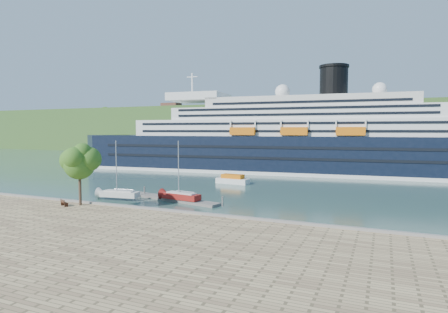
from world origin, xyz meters
The scene contains 10 objects.
ground centered at (0.00, 0.00, 0.00)m, with size 400.00×400.00×0.00m, color #2A4B43.
far_hillside centered at (0.00, 145.00, 12.00)m, with size 400.00×50.00×24.00m, color #345A24.
quay_coping centered at (0.00, -0.20, 1.15)m, with size 220.00×0.50×0.30m, color slate.
cruise_ship centered at (8.24, 59.42, 14.32)m, with size 127.50×18.57×28.63m, color black, non-canonical shape.
park_bench centered at (-6.64, -3.04, 1.51)m, with size 1.60×0.66×1.03m, color #422313, non-canonical shape.
promenade_tree centered at (-5.07, -1.67, 5.77)m, with size 5.76×5.76×9.53m, color #225917, non-canonical shape.
floating_pontoon centered at (1.83, 11.40, 0.21)m, with size 19.25×2.35×0.43m, color slate, non-canonical shape.
sailboat_white_near centered at (-6.11, 8.12, 4.73)m, with size 7.32×2.03×9.45m, color silver, non-canonical shape.
sailboat_red centered at (4.38, 10.42, 4.74)m, with size 7.34×2.04×9.48m, color maroon, non-canonical shape.
tender_launch centered at (4.05, 33.43, 1.01)m, with size 7.34×2.51×2.03m, color orange, non-canonical shape.
Camera 1 is at (34.36, -41.72, 11.59)m, focal length 30.00 mm.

